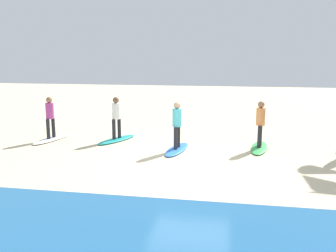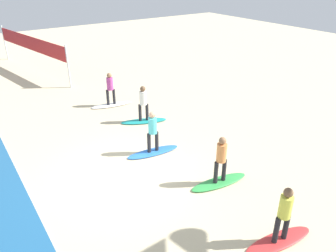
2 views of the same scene
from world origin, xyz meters
TOP-DOWN VIEW (x-y plane):
  - ground_plane at (0.00, 0.00)m, footprint 60.00×60.00m
  - surfboard_green at (-2.21, -2.38)m, footprint 0.84×2.16m
  - surfer_green at (-2.21, -2.38)m, footprint 0.32×0.46m
  - surfboard_blue at (0.68, -1.62)m, footprint 0.85×2.16m
  - surfer_blue at (0.68, -1.62)m, footprint 0.32×0.46m
  - surfboard_teal at (3.26, -2.75)m, footprint 1.33×2.15m
  - surfer_teal at (3.26, -2.75)m, footprint 0.32×0.43m
  - surfboard_white at (5.85, -2.37)m, footprint 0.94×2.17m
  - surfer_white at (5.85, -2.37)m, footprint 0.32×0.45m

SIDE VIEW (x-z plane):
  - ground_plane at x=0.00m, z-range 0.00..0.00m
  - surfboard_green at x=-2.21m, z-range 0.00..0.09m
  - surfboard_blue at x=0.68m, z-range 0.00..0.09m
  - surfboard_teal at x=3.26m, z-range 0.00..0.09m
  - surfboard_white at x=5.85m, z-range 0.00..0.09m
  - surfer_green at x=-2.21m, z-range 0.22..1.86m
  - surfer_blue at x=0.68m, z-range 0.22..1.86m
  - surfer_teal at x=3.26m, z-range 0.22..1.86m
  - surfer_white at x=5.85m, z-range 0.22..1.86m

